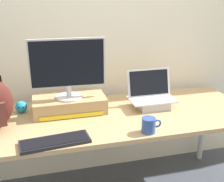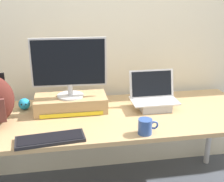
{
  "view_description": "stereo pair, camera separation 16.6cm",
  "coord_description": "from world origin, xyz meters",
  "px_view_note": "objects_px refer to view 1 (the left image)",
  "views": [
    {
      "loc": [
        -0.48,
        -1.86,
        1.6
      ],
      "look_at": [
        0.0,
        0.0,
        0.9
      ],
      "focal_mm": 47.14,
      "sensor_mm": 36.0,
      "label": 1
    },
    {
      "loc": [
        -0.32,
        -1.89,
        1.6
      ],
      "look_at": [
        0.0,
        0.0,
        0.9
      ],
      "focal_mm": 47.14,
      "sensor_mm": 36.0,
      "label": 2
    }
  ],
  "objects_px": {
    "toner_box_yellow": "(70,105)",
    "open_laptop": "(152,99)",
    "desktop_monitor": "(68,67)",
    "coffee_mug": "(149,125)",
    "external_keyboard": "(55,142)",
    "plush_toy": "(21,107)"
  },
  "relations": [
    {
      "from": "open_laptop",
      "to": "plush_toy",
      "type": "height_order",
      "value": "open_laptop"
    },
    {
      "from": "desktop_monitor",
      "to": "external_keyboard",
      "type": "relative_size",
      "value": 1.26
    },
    {
      "from": "desktop_monitor",
      "to": "open_laptop",
      "type": "bearing_deg",
      "value": -2.13
    },
    {
      "from": "toner_box_yellow",
      "to": "open_laptop",
      "type": "xyz_separation_m",
      "value": [
        0.61,
        -0.06,
        0.0
      ]
    },
    {
      "from": "open_laptop",
      "to": "coffee_mug",
      "type": "bearing_deg",
      "value": -114.12
    },
    {
      "from": "desktop_monitor",
      "to": "open_laptop",
      "type": "xyz_separation_m",
      "value": [
        0.61,
        -0.05,
        -0.28
      ]
    },
    {
      "from": "external_keyboard",
      "to": "coffee_mug",
      "type": "height_order",
      "value": "coffee_mug"
    },
    {
      "from": "desktop_monitor",
      "to": "toner_box_yellow",
      "type": "bearing_deg",
      "value": 88.92
    },
    {
      "from": "external_keyboard",
      "to": "plush_toy",
      "type": "xyz_separation_m",
      "value": [
        -0.2,
        0.51,
        0.03
      ]
    },
    {
      "from": "external_keyboard",
      "to": "coffee_mug",
      "type": "bearing_deg",
      "value": -6.56
    },
    {
      "from": "toner_box_yellow",
      "to": "external_keyboard",
      "type": "bearing_deg",
      "value": -107.94
    },
    {
      "from": "open_laptop",
      "to": "plush_toy",
      "type": "distance_m",
      "value": 0.96
    },
    {
      "from": "external_keyboard",
      "to": "coffee_mug",
      "type": "xyz_separation_m",
      "value": [
        0.58,
        -0.01,
        0.04
      ]
    },
    {
      "from": "toner_box_yellow",
      "to": "plush_toy",
      "type": "height_order",
      "value": "toner_box_yellow"
    },
    {
      "from": "open_laptop",
      "to": "desktop_monitor",
      "type": "bearing_deg",
      "value": 174.73
    },
    {
      "from": "desktop_monitor",
      "to": "coffee_mug",
      "type": "relative_size",
      "value": 4.06
    },
    {
      "from": "coffee_mug",
      "to": "plush_toy",
      "type": "bearing_deg",
      "value": 146.49
    },
    {
      "from": "toner_box_yellow",
      "to": "desktop_monitor",
      "type": "xyz_separation_m",
      "value": [
        -0.0,
        -0.0,
        0.28
      ]
    },
    {
      "from": "plush_toy",
      "to": "open_laptop",
      "type": "bearing_deg",
      "value": -8.06
    },
    {
      "from": "desktop_monitor",
      "to": "coffee_mug",
      "type": "xyz_separation_m",
      "value": [
        0.44,
        -0.44,
        -0.29
      ]
    },
    {
      "from": "open_laptop",
      "to": "plush_toy",
      "type": "xyz_separation_m",
      "value": [
        -0.95,
        0.14,
        -0.02
      ]
    },
    {
      "from": "toner_box_yellow",
      "to": "coffee_mug",
      "type": "xyz_separation_m",
      "value": [
        0.44,
        -0.44,
        -0.01
      ]
    }
  ]
}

